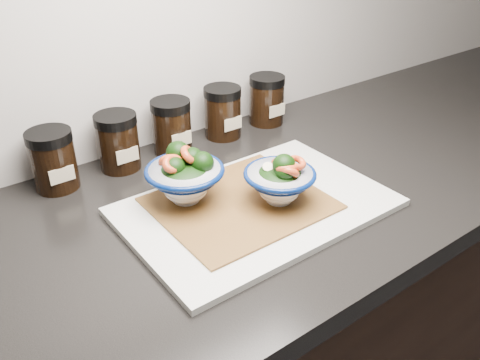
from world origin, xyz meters
TOP-DOWN VIEW (x-y plane):
  - countertop at (0.00, 1.45)m, footprint 3.50×0.60m
  - cutting_board at (0.01, 1.41)m, footprint 0.45×0.30m
  - bamboo_mat at (-0.01, 1.42)m, footprint 0.28×0.24m
  - bowl_left at (-0.08, 1.49)m, footprint 0.14×0.14m
  - bowl_right at (0.05, 1.39)m, footprint 0.12×0.12m
  - spice_jar_a at (-0.24, 1.69)m, footprint 0.08×0.08m
  - spice_jar_b at (-0.11, 1.69)m, footprint 0.08×0.08m
  - spice_jar_c at (0.01, 1.69)m, footprint 0.08×0.08m
  - spice_jar_d at (0.14, 1.69)m, footprint 0.08×0.08m
  - spice_jar_e at (0.26, 1.69)m, footprint 0.08×0.08m

SIDE VIEW (x-z plane):
  - countertop at x=0.00m, z-range 0.86..0.90m
  - cutting_board at x=0.01m, z-range 0.90..0.91m
  - bamboo_mat at x=-0.01m, z-range 0.91..0.92m
  - bowl_right at x=0.05m, z-range 0.91..1.00m
  - spice_jar_a at x=-0.24m, z-range 0.90..1.01m
  - spice_jar_b at x=-0.11m, z-range 0.90..1.01m
  - spice_jar_c at x=0.01m, z-range 0.90..1.01m
  - spice_jar_d at x=0.14m, z-range 0.90..1.01m
  - spice_jar_e at x=0.26m, z-range 0.90..1.01m
  - bowl_left at x=-0.08m, z-range 0.91..1.01m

